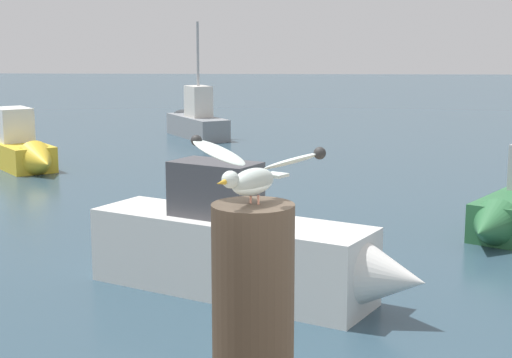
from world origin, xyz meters
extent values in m
cylinder|color=#382D23|center=(-1.08, -0.54, 1.97)|extent=(0.31, 0.31, 0.91)
cylinder|color=tan|center=(-1.09, -0.52, 2.45)|extent=(0.01, 0.01, 0.04)
cylinder|color=tan|center=(-1.06, -0.54, 2.45)|extent=(0.01, 0.01, 0.04)
ellipsoid|color=silver|center=(-1.08, -0.54, 2.51)|extent=(0.20, 0.24, 0.10)
sphere|color=silver|center=(-1.15, -0.65, 2.54)|extent=(0.06, 0.06, 0.06)
cone|color=gold|center=(-1.18, -0.69, 2.54)|extent=(0.04, 0.05, 0.02)
cube|color=silver|center=(-1.00, -0.42, 2.52)|extent=(0.11, 0.10, 0.01)
ellipsoid|color=silver|center=(-1.21, -0.43, 2.61)|extent=(0.27, 0.24, 0.10)
sphere|color=#303030|center=(-1.31, -0.37, 2.64)|extent=(0.04, 0.04, 0.04)
ellipsoid|color=silver|center=(-0.93, -0.62, 2.61)|extent=(0.27, 0.24, 0.10)
sphere|color=#303030|center=(-0.84, -0.69, 2.64)|extent=(0.04, 0.04, 0.04)
cone|color=#2D6B3D|center=(1.86, 7.78, 0.32)|extent=(1.05, 1.05, 0.76)
cube|color=silver|center=(-1.67, 5.75, 0.46)|extent=(3.54, 2.49, 0.91)
cone|color=silver|center=(0.08, 4.82, 0.50)|extent=(1.17, 1.17, 0.86)
cube|color=#47474C|center=(-1.84, 5.84, 1.24)|extent=(1.18, 1.00, 0.66)
cube|color=yellow|center=(-7.48, 14.93, 0.29)|extent=(2.62, 3.05, 0.58)
cone|color=yellow|center=(-6.41, 13.50, 0.32)|extent=(1.20, 1.20, 0.86)
cube|color=white|center=(-7.53, 15.00, 0.97)|extent=(1.18, 1.23, 0.79)
cube|color=gray|center=(-3.80, 20.37, 0.32)|extent=(2.18, 2.94, 0.63)
cone|color=gray|center=(-4.62, 21.81, 0.35)|extent=(1.07, 1.07, 0.79)
cube|color=silver|center=(-3.75, 20.27, 1.09)|extent=(0.93, 1.02, 0.92)
cylinder|color=#A5A5A8|center=(-3.75, 20.27, 2.49)|extent=(0.08, 0.08, 1.88)
camera|label=1|loc=(-0.93, -3.43, 3.05)|focal=56.03mm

